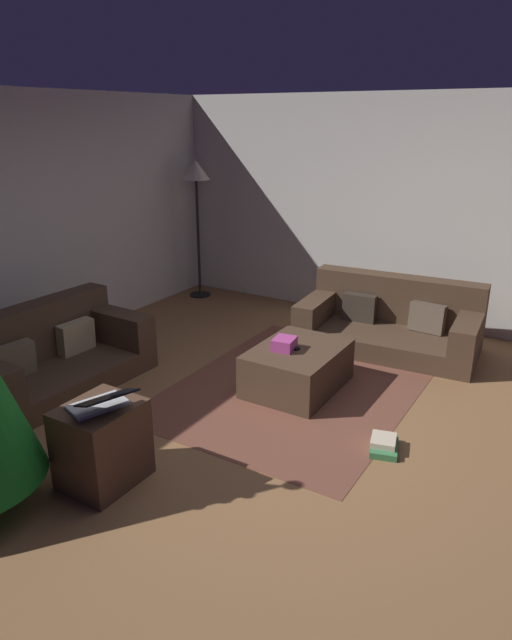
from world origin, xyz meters
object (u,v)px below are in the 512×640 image
Objects in this scene: tv_remote at (291,347)px; book_stack at (384,445)px; couch_right at (391,322)px; gift_box at (284,344)px; ottoman at (297,368)px; couch_left at (48,357)px; side_table at (102,444)px; laptop at (101,402)px; corner_lamp at (196,181)px.

tv_remote reaches higher than book_stack.
couch_right is 9.14× the size of gift_box.
couch_right is 1.53m from tv_remote.
tv_remote reaches higher than ottoman.
couch_left reaches higher than couch_right.
laptop is at bearing -108.71° from side_table.
corner_lamp is (1.82, 2.45, 1.35)m from ottoman.
couch_right is at bearing -97.89° from corner_lamp.
corner_lamp is at bearing 28.49° from laptop.
gift_box is 0.61× the size of book_stack.
side_table is at bearing 71.62° from couch_right.
couch_right reaches higher than tv_remote.
side_table is at bearing 132.13° from book_stack.
laptop is (-0.02, -0.05, 0.33)m from side_table.
laptop is 2.06m from book_stack.
couch_right is 4.08× the size of laptop.
corner_lamp reaches higher than side_table.
couch_left is at bearing 43.15° from couch_right.
corner_lamp reaches higher than ottoman.
gift_box is at bearing 120.35° from couch_left.
tv_remote is (1.09, -1.91, 0.12)m from couch_left.
ottoman is 5.87× the size of tv_remote.
laptop is at bearing 133.55° from book_stack.
tv_remote is (-0.03, 0.05, 0.21)m from ottoman.
book_stack is at bearing 101.91° from couch_left.
tv_remote is at bearing 121.21° from couch_left.
gift_box is 0.37× the size of side_table.
book_stack is (-0.48, -1.11, -0.40)m from gift_box.
couch_right is 1.48m from ottoman.
book_stack is (-0.58, -1.02, -0.15)m from ottoman.
tv_remote is (-1.46, 0.43, 0.14)m from couch_right.
laptop is (-3.37, 0.79, 0.36)m from couch_right.
couch_left is 3.05m from book_stack.
laptop is (-1.94, 0.41, 0.42)m from ottoman.
couch_right is at bearing -14.76° from ottoman.
ottoman is (1.12, -1.97, -0.08)m from couch_left.
corner_lamp is at bearing 27.98° from side_table.
ottoman is 4.55× the size of gift_box.
corner_lamp is (3.74, 1.99, 1.26)m from side_table.
ottoman is 0.22m from tv_remote.
side_table is at bearing 168.44° from gift_box.
couch_left is 1.82× the size of ottoman.
tv_remote is at bearing -12.33° from side_table.
laptop is at bearing 170.15° from gift_box.
couch_right is 11.79× the size of tv_remote.
book_stack is at bearing -124.59° from corner_lamp.
side_table is 0.34m from laptop.
couch_left reaches higher than side_table.
tv_remote is at bearing 63.19° from book_stack.
couch_right is 1.04× the size of corner_lamp.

